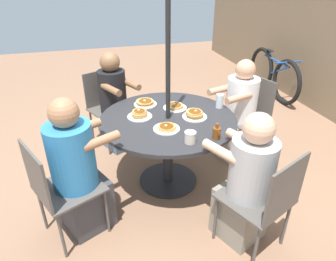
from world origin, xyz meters
name	(u,v)px	position (x,y,z in m)	size (l,w,h in m)	color
ground_plane	(168,180)	(0.00, 0.00, 0.00)	(12.00, 12.00, 0.00)	#8C664C
patio_table	(168,129)	(0.00, 0.00, 0.61)	(1.27, 1.27, 0.73)	#28282B
umbrella_pole	(168,67)	(0.00, 0.00, 1.21)	(0.04, 0.04, 2.42)	black
patio_chair_north	(266,198)	(1.01, 0.44, 0.51)	(0.59, 0.59, 0.88)	#514C47
diner_north	(246,185)	(0.85, 0.37, 0.52)	(0.56, 0.49, 1.13)	gray
patio_chair_east	(249,111)	(-0.32, 1.05, 0.51)	(0.56, 0.56, 0.88)	#514C47
diner_east	(238,114)	(-0.27, 0.89, 0.52)	(0.46, 0.56, 1.13)	beige
patio_chair_south	(107,103)	(-0.99, -0.48, 0.51)	(0.60, 0.60, 0.88)	#514C47
diner_south	(115,105)	(-0.84, -0.40, 0.54)	(0.55, 0.48, 1.16)	slate
patio_chair_west	(57,186)	(0.47, -1.00, 0.51)	(0.60, 0.60, 0.88)	#514C47
diner_west	(78,174)	(0.40, -0.84, 0.54)	(0.50, 0.56, 1.19)	#3D3D42
pancake_plate_a	(175,107)	(-0.19, 0.12, 0.74)	(0.23, 0.23, 0.05)	white
pancake_plate_b	(195,115)	(0.06, 0.24, 0.75)	(0.23, 0.23, 0.07)	white
pancake_plate_c	(140,114)	(-0.09, -0.25, 0.75)	(0.23, 0.23, 0.07)	white
pancake_plate_d	(167,128)	(0.21, -0.07, 0.74)	(0.23, 0.23, 0.04)	white
pancake_plate_e	(145,103)	(-0.35, -0.14, 0.75)	(0.23, 0.23, 0.05)	white
syrup_bottle	(217,133)	(0.47, 0.28, 0.78)	(0.09, 0.07, 0.13)	brown
coffee_cup	(190,137)	(0.47, 0.05, 0.77)	(0.09, 0.09, 0.09)	beige
drinking_glass_a	(220,101)	(-0.08, 0.55, 0.80)	(0.07, 0.07, 0.14)	silver
bicycle	(273,74)	(-1.79, 2.35, 0.37)	(1.50, 0.44, 0.74)	black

